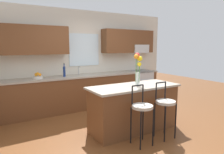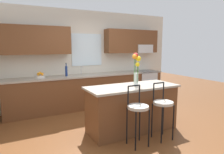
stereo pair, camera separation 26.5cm
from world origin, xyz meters
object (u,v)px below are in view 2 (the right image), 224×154
object	(u,v)px
kitchen_island	(132,108)
bar_stool_middle	(163,105)
fruit_bowl_oranges	(40,76)
flower_vase	(136,67)
bar_stool_near	(138,110)
bottle_olive_oil	(66,71)
oven_range	(144,85)

from	to	relation	value
kitchen_island	bar_stool_middle	size ratio (longest dim) A/B	1.79
fruit_bowl_oranges	bar_stool_middle	bearing A→B (deg)	-54.99
bar_stool_middle	flower_vase	bearing A→B (deg)	109.65
flower_vase	fruit_bowl_oranges	world-z (taller)	flower_vase
bar_stool_near	bottle_olive_oil	world-z (taller)	bottle_olive_oil
kitchen_island	bottle_olive_oil	distance (m)	2.16
oven_range	kitchen_island	size ratio (longest dim) A/B	0.49
oven_range	kitchen_island	distance (m)	2.54
bar_stool_middle	bottle_olive_oil	distance (m)	2.76
oven_range	fruit_bowl_oranges	distance (m)	3.22
kitchen_island	bar_stool_middle	world-z (taller)	bar_stool_middle
flower_vase	fruit_bowl_oranges	size ratio (longest dim) A/B	2.73
oven_range	fruit_bowl_oranges	size ratio (longest dim) A/B	3.83
oven_range	bottle_olive_oil	xyz separation A→B (m)	(-2.52, 0.02, 0.60)
kitchen_island	bottle_olive_oil	world-z (taller)	bottle_olive_oil
kitchen_island	bottle_olive_oil	size ratio (longest dim) A/B	5.40
bar_stool_middle	kitchen_island	bearing A→B (deg)	114.89
bar_stool_near	flower_vase	world-z (taller)	flower_vase
bar_stool_middle	flower_vase	world-z (taller)	flower_vase
bottle_olive_oil	bar_stool_middle	bearing A→B (deg)	-66.39
bar_stool_near	bar_stool_middle	world-z (taller)	same
flower_vase	bottle_olive_oil	distance (m)	2.14
bar_stool_middle	fruit_bowl_oranges	world-z (taller)	fruit_bowl_oranges
oven_range	fruit_bowl_oranges	world-z (taller)	fruit_bowl_oranges
kitchen_island	bar_stool_near	size ratio (longest dim) A/B	1.79
kitchen_island	bottle_olive_oil	bearing A→B (deg)	113.21
bar_stool_middle	fruit_bowl_oranges	size ratio (longest dim) A/B	4.34
flower_vase	bottle_olive_oil	size ratio (longest dim) A/B	1.90
bottle_olive_oil	kitchen_island	bearing A→B (deg)	-66.79
bar_stool_near	fruit_bowl_oranges	xyz separation A→B (m)	(-1.20, 2.51, 0.33)
oven_range	flower_vase	world-z (taller)	flower_vase
kitchen_island	bar_stool_middle	bearing A→B (deg)	-65.11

